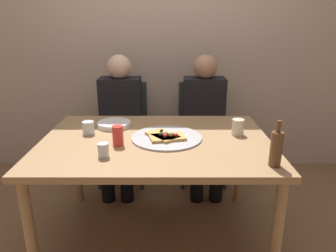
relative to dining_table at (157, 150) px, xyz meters
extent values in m
plane|color=brown|center=(0.00, 0.00, -0.66)|extent=(8.00, 8.00, 0.00)
cube|color=#BCA893|center=(0.00, 1.22, 0.64)|extent=(6.00, 0.10, 2.60)
cube|color=#99754C|center=(0.00, 0.00, 0.05)|extent=(1.45, 1.03, 0.04)
cylinder|color=#99754C|center=(-0.66, -0.45, -0.31)|extent=(0.06, 0.06, 0.69)
cylinder|color=#99754C|center=(0.66, -0.45, -0.31)|extent=(0.06, 0.06, 0.69)
cylinder|color=#99754C|center=(-0.66, 0.45, -0.31)|extent=(0.06, 0.06, 0.69)
cylinder|color=#99754C|center=(0.66, 0.45, -0.31)|extent=(0.06, 0.06, 0.69)
cylinder|color=#ADADB2|center=(0.07, 0.01, 0.08)|extent=(0.45, 0.45, 0.01)
cube|color=tan|center=(0.07, -0.02, 0.09)|extent=(0.24, 0.18, 0.02)
sphere|color=#EAD184|center=(0.09, -0.02, 0.11)|extent=(0.04, 0.04, 0.04)
sphere|color=#2D381E|center=(0.03, -0.01, 0.11)|extent=(0.02, 0.02, 0.02)
sphere|color=#B22D23|center=(0.13, -0.03, 0.11)|extent=(0.03, 0.03, 0.03)
cube|color=tan|center=(0.05, 0.01, 0.09)|extent=(0.24, 0.25, 0.02)
sphere|color=#EAD184|center=(0.06, -0.01, 0.11)|extent=(0.04, 0.04, 0.04)
sphere|color=#2D381E|center=(0.04, 0.05, 0.11)|extent=(0.02, 0.02, 0.02)
sphere|color=#B22D23|center=(0.06, -0.04, 0.11)|extent=(0.03, 0.03, 0.03)
cylinder|color=brown|center=(0.63, -0.39, 0.16)|extent=(0.06, 0.06, 0.19)
cylinder|color=brown|center=(0.63, -0.39, 0.29)|extent=(0.02, 0.02, 0.06)
cylinder|color=beige|center=(0.54, 0.08, 0.12)|extent=(0.08, 0.08, 0.10)
cylinder|color=silver|center=(-0.28, -0.27, 0.11)|extent=(0.06, 0.06, 0.08)
cylinder|color=silver|center=(-0.45, 0.10, 0.11)|extent=(0.08, 0.08, 0.09)
cylinder|color=red|center=(-0.22, -0.10, 0.13)|extent=(0.07, 0.07, 0.12)
cylinder|color=white|center=(-0.31, 0.25, 0.09)|extent=(0.24, 0.24, 0.03)
cube|color=#B7B7BC|center=(0.58, 0.27, 0.07)|extent=(0.03, 0.22, 0.01)
cube|color=#2D3833|center=(-0.34, 0.83, -0.21)|extent=(0.44, 0.44, 0.05)
cube|color=#2D3833|center=(-0.34, 1.03, 0.02)|extent=(0.44, 0.04, 0.45)
cylinder|color=#2D3833|center=(-0.15, 0.64, -0.44)|extent=(0.04, 0.04, 0.42)
cylinder|color=#2D3833|center=(-0.53, 0.64, -0.44)|extent=(0.04, 0.04, 0.42)
cylinder|color=#2D3833|center=(-0.15, 1.02, -0.44)|extent=(0.04, 0.04, 0.42)
cylinder|color=#2D3833|center=(-0.53, 1.02, -0.44)|extent=(0.04, 0.04, 0.42)
cube|color=#2D3833|center=(0.40, 0.83, -0.21)|extent=(0.44, 0.44, 0.05)
cube|color=#2D3833|center=(0.40, 1.03, 0.02)|extent=(0.44, 0.04, 0.45)
cylinder|color=#2D3833|center=(0.59, 0.64, -0.44)|extent=(0.04, 0.04, 0.42)
cylinder|color=#2D3833|center=(0.21, 0.64, -0.44)|extent=(0.04, 0.04, 0.42)
cylinder|color=#2D3833|center=(0.59, 1.02, -0.44)|extent=(0.04, 0.04, 0.42)
cylinder|color=#2D3833|center=(0.21, 1.02, -0.44)|extent=(0.04, 0.04, 0.42)
cube|color=black|center=(-0.34, 0.85, 0.05)|extent=(0.36, 0.22, 0.52)
sphere|color=beige|center=(-0.34, 0.85, 0.41)|extent=(0.21, 0.21, 0.21)
cylinder|color=black|center=(-0.26, 0.65, -0.21)|extent=(0.12, 0.40, 0.12)
cylinder|color=black|center=(-0.42, 0.65, -0.21)|extent=(0.12, 0.40, 0.12)
cylinder|color=black|center=(-0.26, 0.45, -0.43)|extent=(0.11, 0.11, 0.45)
cylinder|color=black|center=(-0.42, 0.45, -0.43)|extent=(0.11, 0.11, 0.45)
cube|color=black|center=(0.40, 0.85, 0.05)|extent=(0.36, 0.22, 0.52)
sphere|color=#A87A5B|center=(0.40, 0.85, 0.41)|extent=(0.21, 0.21, 0.21)
cylinder|color=black|center=(0.48, 0.65, -0.21)|extent=(0.12, 0.40, 0.12)
cylinder|color=black|center=(0.32, 0.65, -0.21)|extent=(0.12, 0.40, 0.12)
cylinder|color=black|center=(0.48, 0.45, -0.43)|extent=(0.11, 0.11, 0.45)
cylinder|color=black|center=(0.32, 0.45, -0.43)|extent=(0.11, 0.11, 0.45)
camera|label=1|loc=(0.08, -1.87, 0.79)|focal=33.63mm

